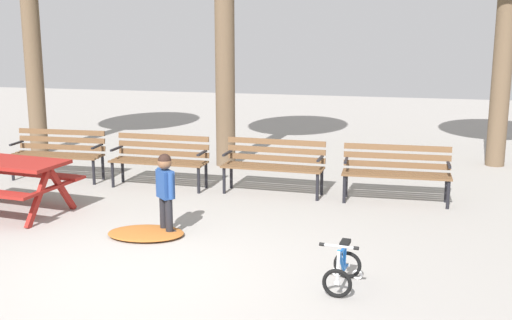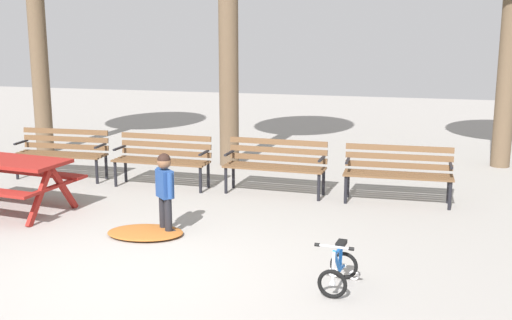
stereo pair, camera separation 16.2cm
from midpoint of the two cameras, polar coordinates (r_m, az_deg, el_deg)
name	(u,v)px [view 2 (the right image)]	position (r m, az deg, el deg)	size (l,w,h in m)	color
ground	(130,275)	(7.08, -10.57, -10.07)	(36.00, 36.00, 0.00)	gray
picnic_table	(6,171)	(9.72, -21.00, -0.92)	(1.95, 1.55, 0.79)	maroon
park_bench_far_left	(63,149)	(11.53, -16.51, 0.91)	(1.62, 0.52, 0.85)	brown
park_bench_left	(163,156)	(10.61, -7.88, 0.36)	(1.61, 0.49, 0.85)	brown
park_bench_right	(276,162)	(10.07, 2.24, -0.16)	(1.62, 0.53, 0.85)	brown
park_bench_far_right	(398,169)	(9.80, 13.05, -0.81)	(1.61, 0.50, 0.85)	brown
child_standing	(165,187)	(8.16, -7.60, -2.40)	(0.31, 0.30, 1.05)	black
kids_bicycle	(339,270)	(6.63, 8.09, -9.67)	(0.41, 0.59, 0.54)	black
leaf_pile	(145,232)	(8.30, -9.31, -6.41)	(0.98, 0.68, 0.07)	#9E5623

